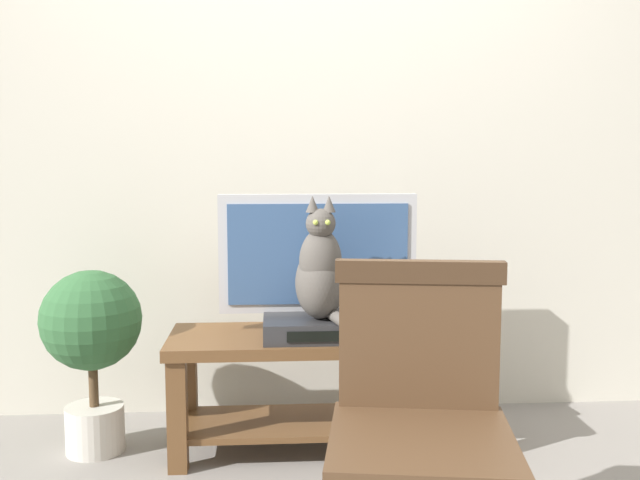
# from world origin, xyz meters

# --- Properties ---
(back_wall) EXTENTS (7.00, 0.12, 2.80)m
(back_wall) POSITION_xyz_m (0.00, 0.99, 1.40)
(back_wall) COLOR beige
(back_wall) RESTS_ON ground
(tv_stand) EXTENTS (1.15, 0.44, 0.46)m
(tv_stand) POSITION_xyz_m (0.02, 0.47, 0.32)
(tv_stand) COLOR brown
(tv_stand) RESTS_ON ground
(tv) EXTENTS (0.77, 0.20, 0.54)m
(tv) POSITION_xyz_m (0.02, 0.55, 0.74)
(tv) COLOR #B7B7BC
(tv) RESTS_ON tv_stand
(media_box) EXTENTS (0.42, 0.25, 0.08)m
(media_box) POSITION_xyz_m (0.01, 0.41, 0.50)
(media_box) COLOR #2D2D30
(media_box) RESTS_ON tv_stand
(cat) EXTENTS (0.19, 0.30, 0.46)m
(cat) POSITION_xyz_m (0.02, 0.39, 0.72)
(cat) COLOR #514C47
(cat) RESTS_ON media_box
(wooden_chair) EXTENTS (0.52, 0.52, 0.87)m
(wooden_chair) POSITION_xyz_m (0.21, -0.48, 0.51)
(wooden_chair) COLOR #513823
(wooden_chair) RESTS_ON ground
(book_stack) EXTENTS (0.23, 0.17, 0.06)m
(book_stack) POSITION_xyz_m (0.42, 0.49, 0.49)
(book_stack) COLOR #38664C
(book_stack) RESTS_ON tv_stand
(potted_plant) EXTENTS (0.38, 0.38, 0.71)m
(potted_plant) POSITION_xyz_m (-0.86, 0.51, 0.46)
(potted_plant) COLOR beige
(potted_plant) RESTS_ON ground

